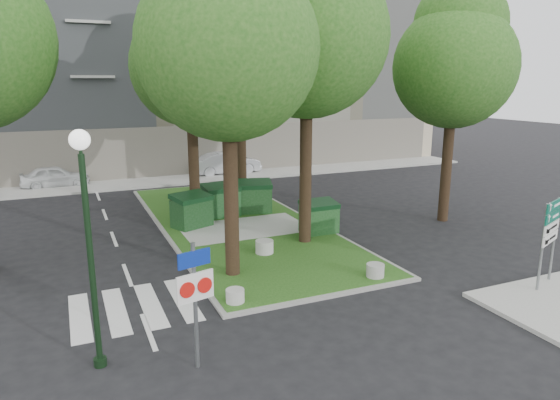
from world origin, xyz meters
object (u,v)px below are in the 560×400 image
bollard_left (235,296)px  litter_bin (243,186)px  traffic_sign_pole (195,289)px  dumpster_d (319,217)px  dumpster_a (192,211)px  street_lamp (87,223)px  car_white (55,176)px  dumpster_c (254,197)px  dumpster_b (221,200)px  bollard_right (375,270)px  tree_street_right (456,55)px  tree_median_mid (191,55)px  tree_median_near_left (230,31)px  bollard_mid (264,247)px  directional_sign (550,229)px  car_silver (226,163)px  tree_median_far (241,30)px

bollard_left → litter_bin: 13.60m
traffic_sign_pole → dumpster_d: bearing=32.1°
dumpster_a → street_lamp: (-4.29, -9.18, 2.38)m
bollard_left → car_white: 19.51m
dumpster_c → bollard_left: 9.65m
dumpster_b → traffic_sign_pole: traffic_sign_pole is taller
street_lamp → litter_bin: bearing=59.7°
bollard_right → traffic_sign_pole: traffic_sign_pole is taller
traffic_sign_pole → tree_street_right: bearing=13.8°
bollard_left → street_lamp: (-3.59, -1.61, 2.87)m
tree_median_mid → dumpster_a: (-0.49, -0.99, -6.18)m
dumpster_d → litter_bin: 7.97m
tree_median_near_left → tree_street_right: (10.50, 2.50, -0.33)m
dumpster_c → bollard_mid: (-1.69, -5.44, -0.48)m
dumpster_a → street_lamp: size_ratio=0.36×
bollard_left → dumpster_c: bearing=66.1°
traffic_sign_pole → directional_sign: size_ratio=1.10×
dumpster_b → bollard_left: 9.06m
litter_bin → car_white: 11.14m
dumpster_d → tree_street_right: bearing=-1.8°
dumpster_b → car_white: bearing=117.2°
bollard_mid → car_white: size_ratio=0.17×
bollard_right → traffic_sign_pole: bearing=-158.0°
tree_street_right → bollard_mid: 11.23m
car_white → car_silver: bearing=-91.1°
tree_median_far → dumpster_a: (-3.69, -3.99, -7.52)m
tree_median_near_left → dumpster_d: tree_median_near_left is taller
bollard_left → car_white: car_white is taller
dumpster_a → car_white: dumpster_a is taller
tree_median_near_left → litter_bin: 13.32m
dumpster_c → bollard_mid: bearing=-92.4°
dumpster_d → car_white: dumpster_d is taller
dumpster_a → dumpster_b: (1.60, 1.18, 0.02)m
dumpster_c → bollard_mid: size_ratio=2.88×
tree_median_far → directional_sign: tree_median_far is taller
bollard_left → directional_sign: 9.17m
bollard_mid → tree_median_mid: bearing=101.2°
bollard_mid → litter_bin: bearing=74.7°
tree_street_right → bollard_right: bearing=-145.7°
tree_median_far → tree_median_mid: bearing=-136.8°
dumpster_b → traffic_sign_pole: bearing=-115.6°
tree_median_far → dumpster_b: tree_median_far is taller
dumpster_c → directional_sign: (4.80, -11.30, 0.98)m
tree_median_near_left → tree_median_mid: size_ratio=1.05×
bollard_right → traffic_sign_pole: (-6.20, -2.50, 1.47)m
tree_median_far → bollard_left: bearing=-110.8°
dumpster_d → traffic_sign_pole: 10.01m
bollard_right → directional_sign: directional_sign is taller
bollard_right → directional_sign: size_ratio=0.22×
dumpster_b → bollard_right: (2.21, -8.75, -0.50)m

